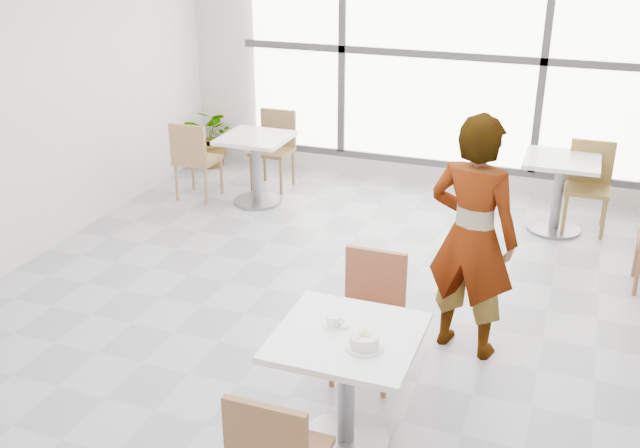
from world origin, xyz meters
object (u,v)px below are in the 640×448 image
(bg_table_left, at_px, (256,160))
(bg_chair_left_far, at_px, (275,144))
(main_table, at_px, (347,368))
(bg_chair_right_far, at_px, (589,180))
(oatmeal_bowl, at_px, (364,341))
(plant_left, at_px, (213,137))
(chair_far, at_px, (370,307))
(bg_chair_left_near, at_px, (194,156))
(bg_table_right, at_px, (559,184))
(coffee_cup, at_px, (334,321))
(person, at_px, (472,237))

(bg_table_left, xyz_separation_m, bg_chair_left_far, (-0.03, 0.58, 0.01))
(main_table, relative_size, bg_chair_right_far, 0.92)
(oatmeal_bowl, bearing_deg, main_table, 141.50)
(oatmeal_bowl, height_order, plant_left, oatmeal_bowl)
(oatmeal_bowl, relative_size, plant_left, 0.29)
(chair_far, distance_m, bg_chair_right_far, 3.41)
(bg_chair_left_near, bearing_deg, plant_left, -71.60)
(main_table, bearing_deg, bg_chair_left_near, 130.81)
(bg_table_right, xyz_separation_m, bg_chair_left_near, (-3.75, -0.48, 0.01))
(coffee_cup, distance_m, bg_table_left, 3.93)
(bg_chair_left_near, xyz_separation_m, bg_chair_left_far, (0.64, 0.72, 0.00))
(bg_table_right, bearing_deg, bg_chair_right_far, 35.72)
(bg_chair_right_far, bearing_deg, person, -105.52)
(chair_far, relative_size, bg_chair_right_far, 1.00)
(bg_table_right, height_order, bg_chair_right_far, bg_chair_right_far)
(plant_left, bearing_deg, oatmeal_bowl, -53.48)
(bg_table_right, bearing_deg, main_table, -104.11)
(person, relative_size, bg_chair_right_far, 2.01)
(bg_chair_left_far, height_order, bg_chair_right_far, same)
(person, bearing_deg, chair_far, 56.63)
(bg_table_left, bearing_deg, chair_far, -52.05)
(chair_far, relative_size, coffee_cup, 5.47)
(coffee_cup, bearing_deg, bg_table_left, 121.42)
(main_table, bearing_deg, person, 69.89)
(chair_far, relative_size, bg_table_right, 1.16)
(plant_left, bearing_deg, bg_chair_right_far, -5.79)
(coffee_cup, bearing_deg, person, 65.14)
(chair_far, relative_size, plant_left, 1.18)
(chair_far, bearing_deg, oatmeal_bowl, -75.96)
(chair_far, distance_m, oatmeal_bowl, 0.95)
(main_table, distance_m, chair_far, 0.77)
(main_table, relative_size, person, 0.46)
(main_table, height_order, coffee_cup, coffee_cup)
(oatmeal_bowl, bearing_deg, bg_chair_left_near, 131.21)
(chair_far, bearing_deg, bg_chair_right_far, 67.73)
(main_table, height_order, bg_table_right, same)
(oatmeal_bowl, height_order, bg_chair_left_far, bg_chair_left_far)
(chair_far, height_order, bg_table_left, chair_far)
(bg_table_left, bearing_deg, oatmeal_bowl, -57.06)
(bg_table_right, bearing_deg, oatmeal_bowl, -101.90)
(bg_chair_left_near, distance_m, plant_left, 1.18)
(oatmeal_bowl, relative_size, bg_chair_left_far, 0.24)
(coffee_cup, height_order, bg_chair_right_far, bg_chair_right_far)
(person, bearing_deg, plant_left, -26.39)
(coffee_cup, relative_size, person, 0.09)
(oatmeal_bowl, relative_size, bg_chair_right_far, 0.24)
(coffee_cup, distance_m, person, 1.36)
(plant_left, bearing_deg, bg_chair_left_near, -71.60)
(chair_far, xyz_separation_m, person, (0.56, 0.52, 0.38))
(bg_table_right, height_order, bg_chair_left_near, bg_chair_left_near)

